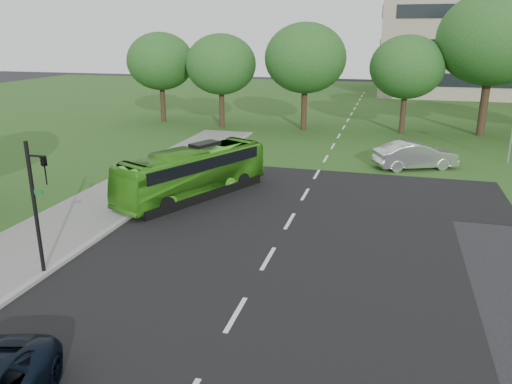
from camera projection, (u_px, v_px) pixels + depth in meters
ground at (254, 284)px, 16.64m from camera, size 160.00×160.00×0.00m
street_surfaces at (329, 144)px, 37.65m from camera, size 120.00×120.00×0.15m
tree_park_a at (221, 64)px, 42.70m from camera, size 6.02×6.02×8.00m
tree_park_b at (305, 58)px, 41.38m from camera, size 6.79×6.79×8.90m
tree_park_c at (407, 67)px, 40.15m from camera, size 5.96×5.96×7.91m
tree_park_d at (493, 38)px, 38.46m from camera, size 8.48×8.48×11.22m
tree_park_f at (161, 61)px, 45.57m from camera, size 6.09×6.09×8.13m
bus at (193, 172)px, 25.31m from camera, size 5.63×8.93×2.47m
sedan at (415, 155)px, 30.62m from camera, size 5.28×3.67×1.65m
traffic_light at (37, 199)px, 16.42m from camera, size 0.77×0.24×4.71m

